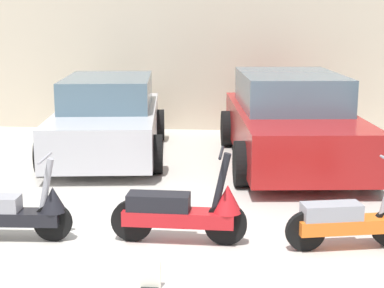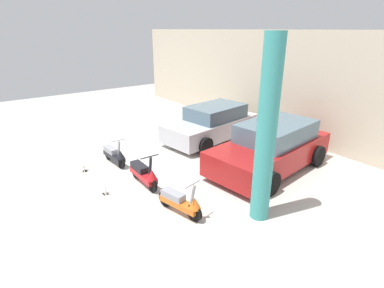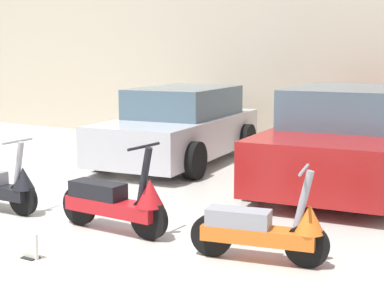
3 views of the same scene
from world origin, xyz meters
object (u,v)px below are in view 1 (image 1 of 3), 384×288
object	(u,v)px
scooter_front_right	(185,211)
car_rear_left	(108,118)
scooter_front_left	(15,211)
scooter_front_center	(355,218)
car_rear_center	(290,121)
placard_near_right_scooter	(150,276)

from	to	relation	value
scooter_front_right	car_rear_left	xyz separation A→B (m)	(-1.74, 4.07, 0.29)
scooter_front_right	scooter_front_left	bearing A→B (deg)	-176.33
scooter_front_right	scooter_front_center	distance (m)	1.81
scooter_front_left	scooter_front_center	distance (m)	3.68
scooter_front_right	car_rear_center	world-z (taller)	car_rear_center
scooter_front_center	car_rear_left	size ratio (longest dim) A/B	0.32
car_rear_center	car_rear_left	bearing A→B (deg)	-101.18
scooter_front_right	car_rear_center	bearing A→B (deg)	70.63
scooter_front_center	car_rear_center	xyz separation A→B (m)	(-0.38, 3.77, 0.37)
scooter_front_right	car_rear_left	size ratio (longest dim) A/B	0.35
car_rear_left	scooter_front_right	bearing A→B (deg)	16.47
scooter_front_left	car_rear_center	xyz separation A→B (m)	(3.29, 3.84, 0.38)
scooter_front_right	car_rear_left	bearing A→B (deg)	114.61
car_rear_left	car_rear_center	size ratio (longest dim) A/B	0.93
scooter_front_right	placard_near_right_scooter	distance (m)	1.16
scooter_front_center	car_rear_left	distance (m)	5.42
scooter_front_center	scooter_front_left	bearing A→B (deg)	169.12
placard_near_right_scooter	scooter_front_left	bearing A→B (deg)	147.74
scooter_front_right	car_rear_center	size ratio (longest dim) A/B	0.33
scooter_front_right	placard_near_right_scooter	xyz separation A→B (m)	(-0.21, -1.11, -0.25)
scooter_front_center	scooter_front_right	bearing A→B (deg)	167.94
scooter_front_center	placard_near_right_scooter	xyz separation A→B (m)	(-2.03, -1.11, -0.23)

